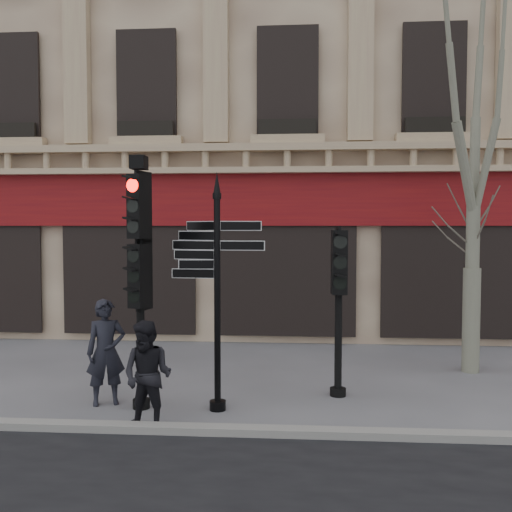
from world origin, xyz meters
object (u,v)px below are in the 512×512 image
(plane_tree, at_px, (476,86))
(pedestrian_a, at_px, (106,352))
(fingerpost, at_px, (217,251))
(traffic_signal_secondary, at_px, (339,281))
(pedestrian_b, at_px, (148,376))
(traffic_signal_main, at_px, (140,250))

(plane_tree, bearing_deg, pedestrian_a, -158.56)
(fingerpost, distance_m, traffic_signal_secondary, 2.24)
(pedestrian_b, bearing_deg, fingerpost, 60.72)
(traffic_signal_secondary, bearing_deg, pedestrian_a, -171.39)
(traffic_signal_main, xyz_separation_m, traffic_signal_secondary, (3.22, 0.91, -0.55))
(traffic_signal_secondary, xyz_separation_m, pedestrian_b, (-2.85, -1.88, -1.21))
(pedestrian_a, distance_m, pedestrian_b, 1.51)
(traffic_signal_main, bearing_deg, traffic_signal_secondary, 32.78)
(plane_tree, relative_size, pedestrian_b, 5.12)
(pedestrian_b, bearing_deg, traffic_signal_main, 123.88)
(fingerpost, bearing_deg, pedestrian_a, -170.25)
(traffic_signal_main, height_order, traffic_signal_secondary, traffic_signal_main)
(fingerpost, distance_m, traffic_signal_main, 1.24)
(pedestrian_a, bearing_deg, traffic_signal_main, -38.20)
(fingerpost, height_order, traffic_signal_secondary, fingerpost)
(pedestrian_a, height_order, pedestrian_b, pedestrian_a)
(traffic_signal_secondary, relative_size, pedestrian_b, 1.81)
(traffic_signal_secondary, distance_m, pedestrian_b, 3.62)
(traffic_signal_secondary, distance_m, plane_tree, 4.98)
(traffic_signal_main, relative_size, plane_tree, 0.50)
(traffic_signal_secondary, bearing_deg, plane_tree, 31.22)
(plane_tree, bearing_deg, traffic_signal_main, -155.26)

